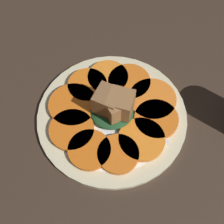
# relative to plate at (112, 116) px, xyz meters

# --- Properties ---
(table_slab) EXTENTS (1.20, 1.20, 0.02)m
(table_slab) POSITION_rel_plate_xyz_m (0.00, 0.00, -0.02)
(table_slab) COLOR #38281E
(table_slab) RESTS_ON ground
(plate) EXTENTS (0.30, 0.30, 0.01)m
(plate) POSITION_rel_plate_xyz_m (0.00, 0.00, 0.00)
(plate) COLOR beige
(plate) RESTS_ON table_slab
(carrot_slice_0) EXTENTS (0.10, 0.10, 0.01)m
(carrot_slice_0) POSITION_rel_plate_xyz_m (0.08, 0.03, 0.01)
(carrot_slice_0) COLOR orange
(carrot_slice_0) RESTS_ON plate
(carrot_slice_1) EXTENTS (0.09, 0.09, 0.01)m
(carrot_slice_1) POSITION_rel_plate_xyz_m (0.04, 0.07, 0.01)
(carrot_slice_1) COLOR orange
(carrot_slice_1) RESTS_ON plate
(carrot_slice_2) EXTENTS (0.09, 0.09, 0.01)m
(carrot_slice_2) POSITION_rel_plate_xyz_m (-0.01, 0.09, 0.01)
(carrot_slice_2) COLOR orange
(carrot_slice_2) RESTS_ON plate
(carrot_slice_3) EXTENTS (0.08, 0.08, 0.01)m
(carrot_slice_3) POSITION_rel_plate_xyz_m (-0.05, 0.07, 0.01)
(carrot_slice_3) COLOR orange
(carrot_slice_3) RESTS_ON plate
(carrot_slice_4) EXTENTS (0.10, 0.10, 0.01)m
(carrot_slice_4) POSITION_rel_plate_xyz_m (-0.08, 0.02, 0.01)
(carrot_slice_4) COLOR orange
(carrot_slice_4) RESTS_ON plate
(carrot_slice_5) EXTENTS (0.09, 0.09, 0.01)m
(carrot_slice_5) POSITION_rel_plate_xyz_m (-0.08, -0.03, 0.01)
(carrot_slice_5) COLOR orange
(carrot_slice_5) RESTS_ON plate
(carrot_slice_6) EXTENTS (0.08, 0.08, 0.01)m
(carrot_slice_6) POSITION_rel_plate_xyz_m (-0.04, -0.08, 0.01)
(carrot_slice_6) COLOR orange
(carrot_slice_6) RESTS_ON plate
(carrot_slice_7) EXTENTS (0.08, 0.08, 0.01)m
(carrot_slice_7) POSITION_rel_plate_xyz_m (0.01, -0.09, 0.01)
(carrot_slice_7) COLOR orange
(carrot_slice_7) RESTS_ON plate
(carrot_slice_8) EXTENTS (0.09, 0.09, 0.01)m
(carrot_slice_8) POSITION_rel_plate_xyz_m (0.05, -0.06, 0.01)
(carrot_slice_8) COLOR orange
(carrot_slice_8) RESTS_ON plate
(carrot_slice_9) EXTENTS (0.09, 0.09, 0.01)m
(carrot_slice_9) POSITION_rel_plate_xyz_m (0.09, -0.02, 0.01)
(carrot_slice_9) COLOR orange
(carrot_slice_9) RESTS_ON plate
(center_pile) EXTENTS (0.09, 0.08, 0.06)m
(center_pile) POSITION_rel_plate_xyz_m (0.00, -0.00, 0.04)
(center_pile) COLOR #1E4723
(center_pile) RESTS_ON plate
(fork) EXTENTS (0.19, 0.04, 0.00)m
(fork) POSITION_rel_plate_xyz_m (0.01, -0.07, 0.01)
(fork) COLOR silver
(fork) RESTS_ON plate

